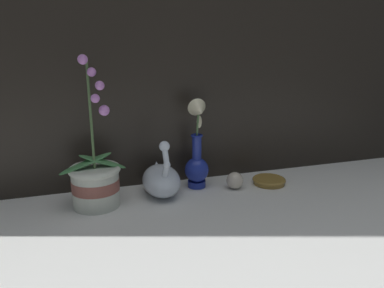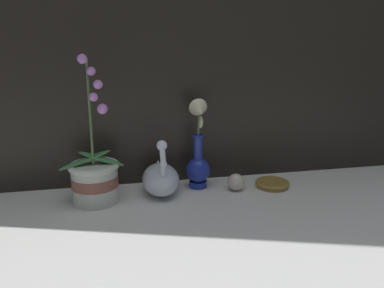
{
  "view_description": "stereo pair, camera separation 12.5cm",
  "coord_description": "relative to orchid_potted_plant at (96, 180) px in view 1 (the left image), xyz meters",
  "views": [
    {
      "loc": [
        -0.35,
        -1.04,
        0.5
      ],
      "look_at": [
        0.01,
        0.12,
        0.17
      ],
      "focal_mm": 35.0,
      "sensor_mm": 36.0,
      "label": 1
    },
    {
      "loc": [
        -0.23,
        -1.07,
        0.5
      ],
      "look_at": [
        0.01,
        0.12,
        0.17
      ],
      "focal_mm": 35.0,
      "sensor_mm": 36.0,
      "label": 2
    }
  ],
  "objects": [
    {
      "name": "blue_vase",
      "position": [
        0.35,
        0.05,
        0.03
      ],
      "size": [
        0.09,
        0.1,
        0.32
      ],
      "color": "navy",
      "rests_on": "ground_plane"
    },
    {
      "name": "glass_sphere",
      "position": [
        0.47,
        0.0,
        -0.05
      ],
      "size": [
        0.06,
        0.06,
        0.06
      ],
      "color": "beige",
      "rests_on": "ground_plane"
    },
    {
      "name": "swan_figurine",
      "position": [
        0.21,
        0.02,
        -0.03
      ],
      "size": [
        0.12,
        0.2,
        0.2
      ],
      "color": "silver",
      "rests_on": "ground_plane"
    },
    {
      "name": "window_backdrop",
      "position": [
        0.31,
        0.15,
        0.52
      ],
      "size": [
        2.8,
        0.03,
        1.2
      ],
      "color": "black",
      "rests_on": "ground_plane"
    },
    {
      "name": "orchid_potted_plant",
      "position": [
        0.0,
        0.0,
        0.0
      ],
      "size": [
        0.21,
        0.16,
        0.47
      ],
      "color": "beige",
      "rests_on": "ground_plane"
    },
    {
      "name": "amber_dish",
      "position": [
        0.61,
        0.0,
        -0.07
      ],
      "size": [
        0.12,
        0.12,
        0.02
      ],
      "color": "olive",
      "rests_on": "ground_plane"
    },
    {
      "name": "ground_plane",
      "position": [
        0.31,
        -0.1,
        -0.08
      ],
      "size": [
        2.8,
        2.8,
        0.0
      ],
      "primitive_type": "plane",
      "color": "silver"
    }
  ]
}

